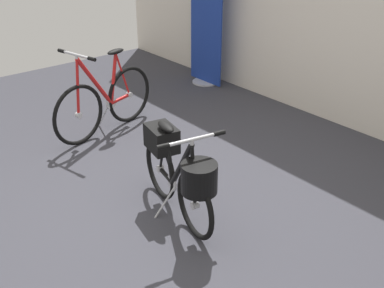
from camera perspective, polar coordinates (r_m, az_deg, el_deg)
The scene contains 4 objects.
ground_plane at distance 3.85m, azimuth -4.29°, elevation -8.66°, with size 8.37×8.37×0.00m, color #38383F.
floor_banner_stand at distance 6.45m, azimuth 1.70°, elevation 14.26°, with size 0.60×0.36×1.81m.
folding_bike_foreground at distance 3.61m, azimuth -1.58°, elevation -3.23°, with size 1.12×0.53×0.80m.
display_bike_left at distance 5.15m, azimuth -10.41°, elevation 5.15°, with size 0.52×1.34×0.95m.
Camera 1 is at (2.58, -1.77, 2.24)m, focal length 44.39 mm.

